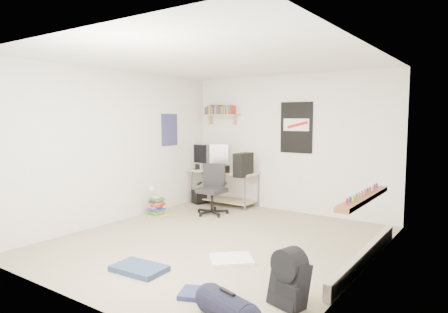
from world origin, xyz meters
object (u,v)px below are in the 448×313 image
Objects in this scene: office_chair at (212,187)px; book_stack at (156,207)px; desk at (224,186)px; backpack at (289,284)px; duffel_bag at (227,307)px.

office_chair reaches higher than book_stack.
desk is 3.22× the size of book_stack.
office_chair is 2.06× the size of book_stack.
backpack is 0.99× the size of book_stack.
office_chair is at bearing 154.55° from backpack.
backpack is (2.96, -3.17, -0.16)m from desk.
book_stack is at bearing 169.31° from backpack.
duffel_bag is at bearing -53.51° from desk.
desk is at bearing 71.67° from book_stack.
book_stack is (-3.43, 1.75, -0.05)m from backpack.
backpack is at bearing 81.34° from duffel_bag.
duffel_bag is 3.92m from book_stack.
office_chair is 3.59m from backpack.
office_chair is 2.09× the size of backpack.
backpack reaches higher than duffel_bag.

